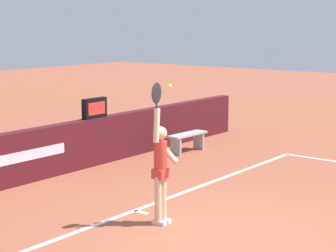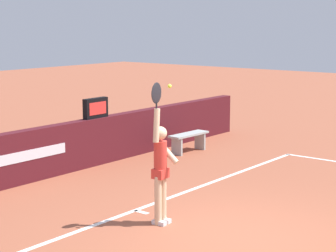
# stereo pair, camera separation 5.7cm
# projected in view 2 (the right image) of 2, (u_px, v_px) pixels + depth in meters

# --- Properties ---
(ground_plane) EXTENTS (60.00, 60.00, 0.00)m
(ground_plane) POSITION_uv_depth(u_px,v_px,m) (240.00, 237.00, 9.36)
(ground_plane) COLOR #9E5339
(court_lines) EXTENTS (11.81, 5.22, 0.00)m
(court_lines) POSITION_uv_depth(u_px,v_px,m) (260.00, 242.00, 9.14)
(court_lines) COLOR white
(court_lines) RESTS_ON ground
(back_wall) EXTENTS (15.35, 0.28, 1.10)m
(back_wall) POSITION_uv_depth(u_px,v_px,m) (24.00, 157.00, 12.47)
(back_wall) COLOR #4E151D
(back_wall) RESTS_ON ground
(speed_display) EXTENTS (0.69, 0.15, 0.47)m
(speed_display) POSITION_uv_depth(u_px,v_px,m) (96.00, 108.00, 13.95)
(speed_display) COLOR black
(speed_display) RESTS_ON back_wall
(tennis_player) EXTENTS (0.44, 0.44, 2.37)m
(tennis_player) POSITION_uv_depth(u_px,v_px,m) (160.00, 166.00, 9.84)
(tennis_player) COLOR beige
(tennis_player) RESTS_ON ground
(tennis_ball) EXTENTS (0.06, 0.06, 0.06)m
(tennis_ball) POSITION_uv_depth(u_px,v_px,m) (170.00, 86.00, 9.45)
(tennis_ball) COLOR #D2E332
(courtside_bench_near) EXTENTS (1.25, 0.42, 0.49)m
(courtside_bench_near) POSITION_uv_depth(u_px,v_px,m) (189.00, 138.00, 15.43)
(courtside_bench_near) COLOR #AAB7B4
(courtside_bench_near) RESTS_ON ground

